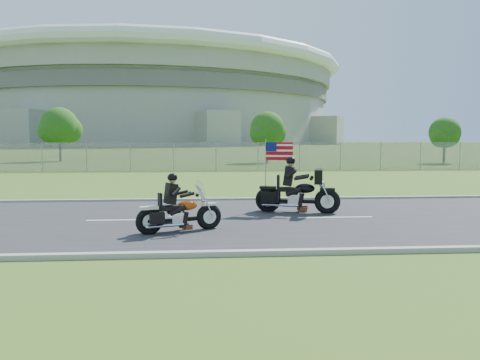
{
  "coord_description": "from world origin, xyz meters",
  "views": [
    {
      "loc": [
        0.24,
        -13.19,
        2.37
      ],
      "look_at": [
        1.22,
        0.0,
        1.15
      ],
      "focal_mm": 35.0,
      "sensor_mm": 36.0,
      "label": 1
    }
  ],
  "objects": [
    {
      "name": "tree_fence_mid",
      "position": [
        -13.95,
        34.04,
        3.3
      ],
      "size": [
        3.96,
        3.69,
        5.3
      ],
      "color": "#382316",
      "rests_on": "ground"
    },
    {
      "name": "road",
      "position": [
        0.0,
        0.0,
        0.02
      ],
      "size": [
        120.0,
        8.0,
        0.04
      ],
      "primitive_type": "cube",
      "color": "#28282B",
      "rests_on": "ground"
    },
    {
      "name": "tree_fence_near",
      "position": [
        6.04,
        30.04,
        2.97
      ],
      "size": [
        3.52,
        3.28,
        4.75
      ],
      "color": "#382316",
      "rests_on": "ground"
    },
    {
      "name": "curb_south",
      "position": [
        0.0,
        -4.05,
        0.05
      ],
      "size": [
        120.0,
        0.18,
        0.12
      ],
      "primitive_type": "cube",
      "color": "#9E9B93",
      "rests_on": "ground"
    },
    {
      "name": "ground",
      "position": [
        0.0,
        0.0,
        0.0
      ],
      "size": [
        420.0,
        420.0,
        0.0
      ],
      "primitive_type": "plane",
      "color": "#37571B",
      "rests_on": "ground"
    },
    {
      "name": "fence",
      "position": [
        -5.0,
        20.0,
        1.0
      ],
      "size": [
        60.0,
        0.03,
        2.0
      ],
      "primitive_type": "cube",
      "color": "gray",
      "rests_on": "ground"
    },
    {
      "name": "motorcycle_lead",
      "position": [
        -0.43,
        -1.7,
        0.48
      ],
      "size": [
        2.12,
        1.08,
        1.5
      ],
      "rotation": [
        0.0,
        0.0,
        0.38
      ],
      "color": "black",
      "rests_on": "ground"
    },
    {
      "name": "stadium",
      "position": [
        -20.0,
        170.0,
        15.58
      ],
      "size": [
        140.4,
        140.4,
        29.2
      ],
      "color": "#A3A099",
      "rests_on": "ground"
    },
    {
      "name": "motorcycle_follow",
      "position": [
        3.07,
        1.0,
        0.6
      ],
      "size": [
        2.59,
        1.18,
        2.2
      ],
      "rotation": [
        0.0,
        0.0,
        -0.27
      ],
      "color": "black",
      "rests_on": "ground"
    },
    {
      "name": "curb_north",
      "position": [
        0.0,
        4.05,
        0.05
      ],
      "size": [
        120.0,
        0.18,
        0.12
      ],
      "primitive_type": "cube",
      "color": "#9E9B93",
      "rests_on": "ground"
    },
    {
      "name": "tree_fence_far",
      "position": [
        22.04,
        28.03,
        2.64
      ],
      "size": [
        3.08,
        2.87,
        4.2
      ],
      "color": "#382316",
      "rests_on": "ground"
    }
  ]
}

